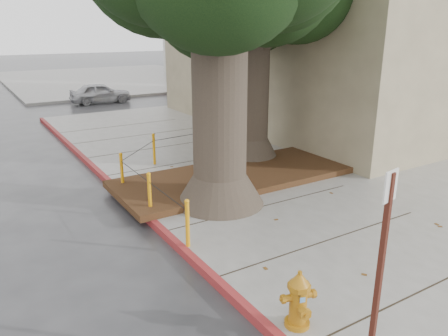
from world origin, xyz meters
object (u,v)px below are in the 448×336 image
object	(u,v)px
signpost	(381,264)
car_silver	(100,93)
car_red	(199,84)
fire_hydrant	(298,300)

from	to	relation	value
signpost	car_silver	world-z (taller)	signpost
car_silver	car_red	bearing A→B (deg)	-83.68
fire_hydrant	signpost	bearing A→B (deg)	-64.49
signpost	fire_hydrant	bearing A→B (deg)	90.06
fire_hydrant	signpost	size ratio (longest dim) A/B	0.33
car_silver	signpost	bearing A→B (deg)	176.11
fire_hydrant	car_red	distance (m)	22.95
fire_hydrant	car_red	xyz separation A→B (m)	(9.77, 20.77, 0.07)
signpost	car_red	world-z (taller)	signpost
signpost	car_silver	xyz separation A→B (m)	(3.23, 21.64, -1.01)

